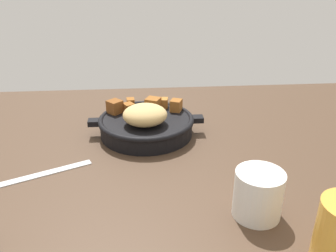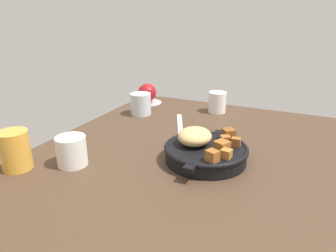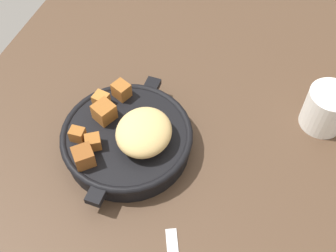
{
  "view_description": "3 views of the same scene",
  "coord_description": "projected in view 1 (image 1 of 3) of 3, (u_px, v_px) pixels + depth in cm",
  "views": [
    {
      "loc": [
        6.61,
        63.74,
        34.85
      ],
      "look_at": [
        1.41,
        0.06,
        5.07
      ],
      "focal_mm": 37.32,
      "sensor_mm": 36.0,
      "label": 1
    },
    {
      "loc": [
        -62.76,
        -28.37,
        35.99
      ],
      "look_at": [
        6.06,
        3.78,
        7.61
      ],
      "focal_mm": 33.23,
      "sensor_mm": 36.0,
      "label": 2
    },
    {
      "loc": [
        40.62,
        12.63,
        59.43
      ],
      "look_at": [
        2.76,
        -0.98,
        4.87
      ],
      "focal_mm": 46.12,
      "sensor_mm": 36.0,
      "label": 3
    }
  ],
  "objects": [
    {
      "name": "ceramic_mug_white",
      "position": [
        258.0,
        194.0,
        0.52
      ],
      "size": [
        7.31,
        7.31,
        7.41
      ],
      "primitive_type": "cylinder",
      "color": "silver",
      "rests_on": "ground_plane"
    },
    {
      "name": "butter_knife",
      "position": [
        31.0,
        177.0,
        0.63
      ],
      "size": [
        20.75,
        10.62,
        0.36
      ],
      "primitive_type": "cube",
      "rotation": [
        0.0,
        0.0,
        0.43
      ],
      "color": "silver",
      "rests_on": "ground_plane"
    },
    {
      "name": "cast_iron_skillet",
      "position": [
        146.0,
        123.0,
        0.77
      ],
      "size": [
        25.44,
        21.18,
        8.25
      ],
      "color": "black",
      "rests_on": "ground_plane"
    },
    {
      "name": "ground_plane",
      "position": [
        175.0,
        153.0,
        0.73
      ],
      "size": [
        114.26,
        77.88,
        2.4
      ],
      "primitive_type": "cube",
      "color": "#473323"
    }
  ]
}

